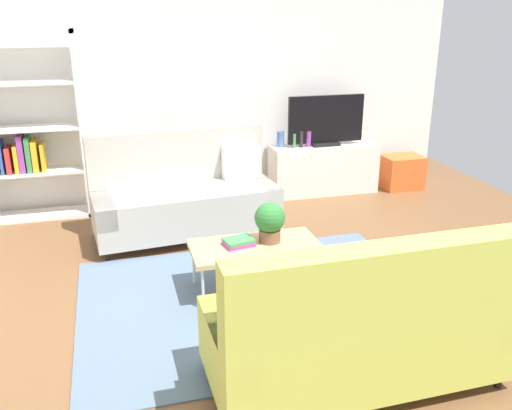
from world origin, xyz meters
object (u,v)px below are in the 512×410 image
(tv, at_px, (326,121))
(storage_trunk, at_px, (402,172))
(coffee_table, at_px, (255,248))
(bookshelf, at_px, (28,135))
(tv_console, at_px, (323,169))
(vase_0, at_px, (280,139))
(couch_green, at_px, (359,326))
(bottle_1, at_px, (301,139))
(potted_plant, at_px, (270,221))
(table_book_0, at_px, (239,243))
(couch_beige, at_px, (185,195))
(bottle_2, at_px, (308,139))
(bottle_0, at_px, (294,141))

(tv, height_order, storage_trunk, tv)
(coffee_table, relative_size, bookshelf, 0.52)
(tv_console, xyz_separation_m, vase_0, (-0.58, 0.05, 0.42))
(couch_green, distance_m, bottle_1, 3.86)
(coffee_table, xyz_separation_m, storage_trunk, (2.66, 2.25, -0.17))
(potted_plant, xyz_separation_m, table_book_0, (-0.28, -0.01, -0.17))
(couch_green, distance_m, tv, 3.99)
(vase_0, bearing_deg, bookshelf, -179.42)
(couch_beige, bearing_deg, bookshelf, -36.12)
(couch_beige, height_order, table_book_0, couch_beige)
(bottle_1, relative_size, bottle_2, 1.04)
(potted_plant, bearing_deg, bottle_0, 66.24)
(coffee_table, bearing_deg, storage_trunk, 40.21)
(bookshelf, bearing_deg, bottle_2, -1.04)
(coffee_table, relative_size, tv, 1.10)
(coffee_table, height_order, tv, tv)
(storage_trunk, bearing_deg, bookshelf, 178.52)
(potted_plant, bearing_deg, bottle_2, 62.32)
(couch_beige, distance_m, bottle_0, 1.79)
(coffee_table, height_order, potted_plant, potted_plant)
(couch_green, bearing_deg, bottle_1, 74.96)
(table_book_0, bearing_deg, vase_0, 64.67)
(storage_trunk, height_order, bottle_2, bottle_2)
(tv, xyz_separation_m, storage_trunk, (1.10, -0.08, -0.73))
(potted_plant, xyz_separation_m, vase_0, (0.84, 2.36, 0.13))
(storage_trunk, bearing_deg, vase_0, 174.90)
(table_book_0, bearing_deg, storage_trunk, 38.37)
(tv, bearing_deg, vase_0, 173.12)
(couch_beige, relative_size, bottle_1, 9.50)
(vase_0, bearing_deg, coffee_table, -112.24)
(tv, height_order, bottle_1, tv)
(bottle_2, bearing_deg, storage_trunk, -2.57)
(couch_beige, distance_m, potted_plant, 1.49)
(storage_trunk, distance_m, vase_0, 1.76)
(table_book_0, relative_size, bottle_1, 1.16)
(couch_beige, distance_m, couch_green, 2.92)
(coffee_table, relative_size, bottle_1, 5.31)
(coffee_table, height_order, table_book_0, table_book_0)
(couch_beige, relative_size, storage_trunk, 3.79)
(coffee_table, height_order, storage_trunk, storage_trunk)
(bottle_0, relative_size, bottle_2, 0.91)
(couch_beige, bearing_deg, potted_plant, 105.77)
(storage_trunk, height_order, vase_0, vase_0)
(bottle_2, bearing_deg, bottle_0, 180.00)
(bottle_0, bearing_deg, couch_beige, -149.84)
(couch_beige, bearing_deg, storage_trunk, -170.15)
(tv_console, height_order, bookshelf, bookshelf)
(tv, bearing_deg, bottle_2, -175.12)
(table_book_0, xyz_separation_m, bottle_1, (1.37, 2.28, 0.31))
(tv_console, height_order, bottle_0, bottle_0)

